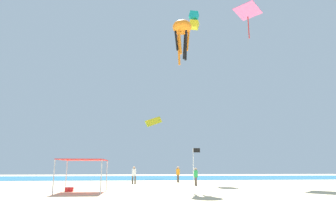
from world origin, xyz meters
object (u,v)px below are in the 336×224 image
at_px(banner_flag, 194,164).
at_px(cooler_box, 69,189).
at_px(kite_box_teal, 194,20).
at_px(kite_diamond_pink, 248,12).
at_px(person_central, 134,174).
at_px(kite_parafoil_yellow, 154,122).
at_px(kite_octopus_orange, 182,29).
at_px(person_near_tent, 178,173).
at_px(person_leftmost, 196,175).
at_px(canopy_tent, 83,161).

xyz_separation_m(banner_flag, cooler_box, (-9.51, -0.78, -1.84)).
bearing_deg(kite_box_teal, banner_flag, -171.91).
height_order(banner_flag, kite_diamond_pink, kite_diamond_pink).
xyz_separation_m(cooler_box, kite_box_teal, (12.79, 15.32, 23.20)).
bearing_deg(person_central, kite_parafoil_yellow, 109.84).
bearing_deg(kite_octopus_orange, kite_parafoil_yellow, 94.62).
bearing_deg(banner_flag, cooler_box, -175.33).
relative_size(person_near_tent, kite_diamond_pink, 0.47).
xyz_separation_m(person_leftmost, person_central, (-6.16, 3.92, 0.09)).
bearing_deg(banner_flag, person_central, 118.70).
height_order(person_central, banner_flag, banner_flag).
xyz_separation_m(canopy_tent, banner_flag, (8.44, 1.68, -0.19)).
bearing_deg(person_leftmost, kite_diamond_pink, -71.87).
height_order(cooler_box, kite_box_teal, kite_box_teal).
bearing_deg(kite_parafoil_yellow, person_leftmost, 56.91).
xyz_separation_m(person_near_tent, banner_flag, (-0.37, -12.25, 0.89)).
distance_m(person_near_tent, banner_flag, 12.29).
relative_size(kite_octopus_orange, kite_box_teal, 1.55).
distance_m(cooler_box, kite_octopus_orange, 17.45).
xyz_separation_m(person_near_tent, kite_box_teal, (2.91, 2.29, 22.25)).
bearing_deg(banner_flag, kite_box_teal, 77.31).
height_order(person_near_tent, person_leftmost, person_near_tent).
distance_m(canopy_tent, person_leftmost, 11.88).
height_order(person_leftmost, kite_diamond_pink, kite_diamond_pink).
height_order(canopy_tent, person_leftmost, canopy_tent).
xyz_separation_m(person_leftmost, banner_flag, (-1.17, -5.21, 0.99)).
relative_size(person_near_tent, kite_box_teal, 0.69).
bearing_deg(cooler_box, person_central, 65.50).
bearing_deg(cooler_box, banner_flag, 4.67).
distance_m(banner_flag, kite_octopus_orange, 13.05).
distance_m(person_leftmost, kite_box_teal, 24.32).
height_order(person_central, kite_diamond_pink, kite_diamond_pink).
height_order(kite_octopus_orange, kite_box_teal, kite_box_teal).
xyz_separation_m(kite_diamond_pink, kite_box_teal, (-5.57, 6.51, 2.32)).
bearing_deg(kite_box_teal, kite_octopus_orange, -176.14).
distance_m(person_central, cooler_box, 10.92).
distance_m(kite_octopus_orange, kite_parafoil_yellow, 25.31).
distance_m(banner_flag, cooler_box, 9.72).
height_order(banner_flag, kite_octopus_orange, kite_octopus_orange).
height_order(cooler_box, kite_parafoil_yellow, kite_parafoil_yellow).
xyz_separation_m(banner_flag, kite_octopus_orange, (-0.56, 1.93, 12.90)).
bearing_deg(person_central, kite_diamond_pink, 24.97).
xyz_separation_m(canopy_tent, kite_box_teal, (11.71, 16.23, 21.17)).
relative_size(banner_flag, kite_parafoil_yellow, 1.01).
relative_size(banner_flag, kite_octopus_orange, 0.77).
relative_size(person_leftmost, kite_octopus_orange, 0.40).
xyz_separation_m(person_near_tent, kite_parafoil_yellow, (-2.37, 14.45, 8.82)).
distance_m(person_near_tent, person_leftmost, 7.09).
xyz_separation_m(kite_diamond_pink, kite_parafoil_yellow, (-10.85, 18.67, -11.11)).
bearing_deg(person_central, person_near_tent, 59.70).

